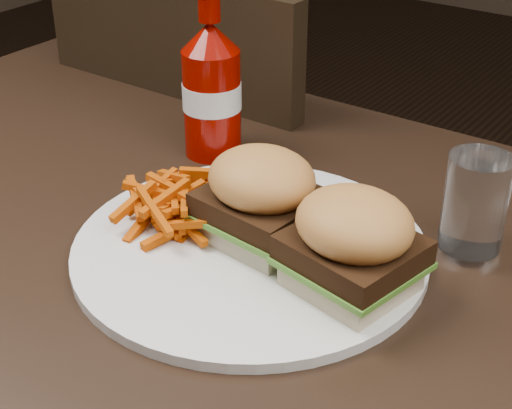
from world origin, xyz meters
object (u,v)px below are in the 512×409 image
Objects in this scene: tumbler at (475,203)px; chair_far at (255,222)px; plate at (250,249)px; ketchup_bottle at (212,106)px; dining_table at (195,263)px.

chair_far is at bearing 144.95° from tumbler.
plate is 0.23m from ketchup_bottle.
dining_table is 3.51× the size of plate.
tumbler reaches higher than plate.
chair_far is 0.72m from tumbler.
chair_far is (-0.28, 0.50, -0.30)m from dining_table.
dining_table is at bearing -158.27° from plate.
dining_table is 0.22m from ketchup_bottle.
dining_table reaches higher than chair_far.
plate reaches higher than chair_far.
plate is (0.05, 0.02, 0.03)m from dining_table.
ketchup_bottle is at bearing 174.99° from tumbler.
ketchup_bottle is 1.44× the size of tumbler.
tumbler is (0.22, 0.15, 0.08)m from dining_table.
chair_far is at bearing 117.54° from ketchup_bottle.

